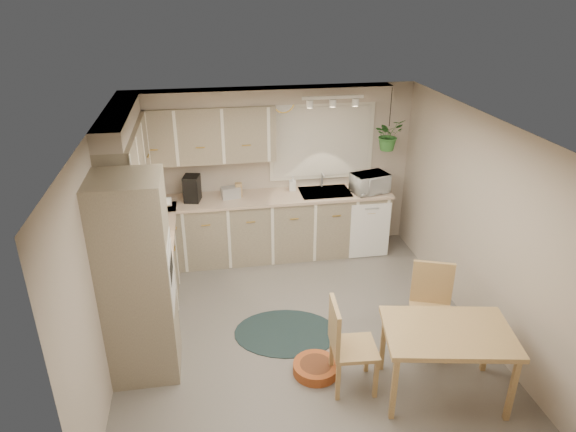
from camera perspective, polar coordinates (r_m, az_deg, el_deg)
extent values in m
plane|color=#68625B|center=(6.09, 1.35, -12.33)|extent=(4.20, 4.20, 0.00)
plane|color=silver|center=(5.03, 1.62, 10.11)|extent=(4.20, 4.20, 0.00)
cube|color=#AE9F90|center=(7.37, -1.68, 5.06)|extent=(4.00, 0.04, 2.40)
cube|color=#AE9F90|center=(3.76, 7.89, -16.51)|extent=(4.00, 0.04, 2.40)
cube|color=#AE9F90|center=(5.47, -19.60, -3.65)|extent=(0.04, 4.20, 2.40)
cube|color=#AE9F90|center=(6.13, 20.14, -0.64)|extent=(0.04, 4.20, 2.40)
cube|color=tan|center=(6.54, -14.99, -5.72)|extent=(0.60, 1.85, 0.90)
cube|color=tan|center=(7.36, -2.81, -1.32)|extent=(3.60, 0.60, 0.90)
cube|color=#C3A98E|center=(6.32, -15.36, -2.03)|extent=(0.64, 1.89, 0.04)
cube|color=#C3A98E|center=(7.16, -2.88, 2.04)|extent=(3.64, 0.64, 0.04)
cube|color=tan|center=(5.17, -16.40, -6.85)|extent=(0.65, 0.65, 2.10)
cube|color=white|center=(5.13, -12.84, -6.64)|extent=(0.02, 0.56, 0.58)
cube|color=tan|center=(6.12, -17.47, 6.01)|extent=(0.35, 2.00, 0.75)
cube|color=tan|center=(6.95, -9.82, 8.92)|extent=(2.00, 0.35, 0.75)
cube|color=#AE9F90|center=(6.00, -18.28, 10.29)|extent=(0.30, 2.00, 0.20)
cube|color=#AE9F90|center=(6.91, -3.29, 13.19)|extent=(3.60, 0.30, 0.20)
cube|color=white|center=(5.80, -15.72, -4.31)|extent=(0.52, 0.58, 0.02)
cube|color=white|center=(5.61, -16.44, -0.24)|extent=(0.40, 0.60, 0.14)
cube|color=silver|center=(7.34, 3.79, 8.23)|extent=(1.40, 0.02, 1.00)
cube|color=silver|center=(7.35, 3.77, 8.25)|extent=(1.50, 0.02, 1.10)
cube|color=#AEB1B6|center=(7.32, 4.12, 2.38)|extent=(0.70, 0.48, 0.10)
cube|color=white|center=(7.40, 9.09, -1.65)|extent=(0.58, 0.02, 0.83)
cube|color=white|center=(6.68, 5.01, 13.01)|extent=(0.80, 0.04, 0.04)
cylinder|color=#E6BE51|center=(7.09, -0.51, 12.54)|extent=(0.30, 0.03, 0.30)
cube|color=tan|center=(5.27, 16.93, -15.28)|extent=(1.30, 0.99, 0.74)
cube|color=tan|center=(5.11, 7.39, -14.12)|extent=(0.48, 0.48, 0.95)
cube|color=tan|center=(5.71, 15.58, -10.23)|extent=(0.59, 0.59, 0.97)
ellipsoid|color=black|center=(6.01, -0.20, -12.84)|extent=(1.33, 1.10, 0.01)
cylinder|color=#A14120|center=(5.49, 3.10, -16.51)|extent=(0.56, 0.56, 0.11)
imported|color=white|center=(7.33, 9.09, 3.87)|extent=(0.55, 0.39, 0.34)
imported|color=white|center=(7.34, 0.50, 3.23)|extent=(0.12, 0.22, 0.10)
imported|color=#2E692A|center=(7.21, 11.07, 8.49)|extent=(0.51, 0.53, 0.33)
cube|color=black|center=(7.05, -10.61, 3.03)|extent=(0.25, 0.28, 0.36)
cube|color=#AEB1B6|center=(7.11, -6.39, 2.62)|extent=(0.28, 0.19, 0.15)
cube|color=tan|center=(7.14, -5.50, 2.92)|extent=(0.09, 0.09, 0.20)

